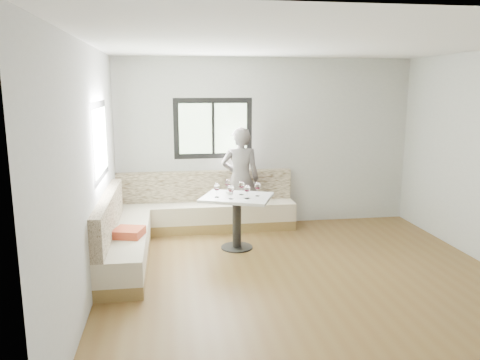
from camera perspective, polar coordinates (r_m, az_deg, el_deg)
room at (r=5.59m, az=7.51°, el=1.79°), size 5.01×5.01×2.81m
banquette at (r=7.13m, az=-8.05°, el=-5.06°), size 2.90×2.80×0.95m
table at (r=6.77m, az=-0.39°, el=-3.59°), size 1.16×1.05×0.78m
person at (r=7.60m, az=0.06°, el=0.11°), size 0.67×0.48×1.70m
olive_ramekin at (r=6.85m, az=-1.27°, el=-1.54°), size 0.10×0.10×0.04m
wine_glass_a at (r=6.62m, az=-2.84°, el=-0.92°), size 0.09×0.09×0.20m
wine_glass_b at (r=6.53m, az=-1.11°, el=-1.10°), size 0.09×0.09×0.20m
wine_glass_c at (r=6.54m, az=0.86°, el=-1.08°), size 0.09×0.09×0.20m
wine_glass_d at (r=6.78m, az=0.18°, el=-0.63°), size 0.09×0.09×0.20m
wine_glass_e at (r=6.70m, az=2.16°, el=-0.78°), size 0.09×0.09×0.20m
wine_glass_f at (r=6.92m, az=-1.52°, el=-0.38°), size 0.09×0.09×0.20m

